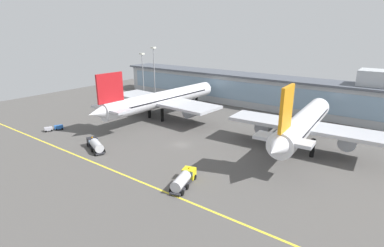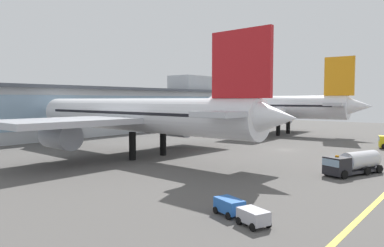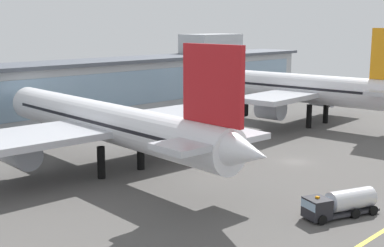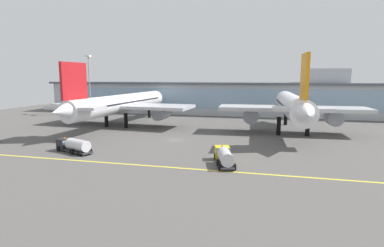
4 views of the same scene
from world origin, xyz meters
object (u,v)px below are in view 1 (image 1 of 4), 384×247
Objects in this scene: airliner_near_left at (162,99)px; airliner_near_right at (303,124)px; apron_light_mast_centre at (143,67)px; baggage_tug_near at (95,144)px; apron_light_mast_west at (154,65)px; fuel_tanker_truck at (184,179)px; service_truck_far at (54,128)px.

airliner_near_right is at bearing -87.95° from airliner_near_left.
airliner_near_left is 50.86m from airliner_near_right.
airliner_near_right is 87.97m from apron_light_mast_centre.
baggage_tug_near is at bearing -166.43° from airliner_near_left.
apron_light_mast_west is (-30.92, 56.38, 13.95)m from baggage_tug_near.
fuel_tanker_truck is (-13.54, -33.78, -5.91)m from airliner_near_right.
baggage_tug_near is at bearing 123.08° from airliner_near_right.
baggage_tug_near is 1.62× the size of service_truck_far.
fuel_tanker_truck is at bearing -71.63° from service_truck_far.
fuel_tanker_truck is (37.30, -35.08, -5.34)m from airliner_near_left.
apron_light_mast_centre is at bearing 58.60° from airliner_near_left.
fuel_tanker_truck is at bearing 155.04° from airliner_near_right.
apron_light_mast_centre reaches higher than fuel_tanker_truck.
apron_light_mast_centre is (-84.22, 24.61, 6.28)m from airliner_near_right.
baggage_tug_near is 0.45× the size of apron_light_mast_centre.
apron_light_mast_west reaches higher than apron_light_mast_centre.
airliner_near_right is 55.83m from baggage_tug_near.
baggage_tug_near is (-44.81, -32.77, -5.91)m from airliner_near_right.
apron_light_mast_west is (-62.18, 57.39, 13.95)m from fuel_tanker_truck.
apron_light_mast_centre is at bearing -34.03° from baggage_tug_near.
apron_light_mast_centre is (-39.42, 57.38, 12.18)m from baggage_tug_near.
apron_light_mast_centre reaches higher than service_truck_far.
service_truck_far is at bearing -83.21° from apron_light_mast_west.
fuel_tanker_truck is 55.80m from service_truck_far.
apron_light_mast_west reaches higher than baggage_tug_near.
apron_light_mast_west is (-75.72, 23.61, 8.04)m from airliner_near_right.
airliner_near_right is 36.87m from fuel_tanker_truck.
airliner_near_right is 5.34× the size of fuel_tanker_truck.
airliner_near_right is 79.73m from apron_light_mast_west.
airliner_near_right is at bearing -37.41° from fuel_tanker_truck.
airliner_near_right is 5.37× the size of baggage_tug_near.
airliner_near_left reaches higher than fuel_tanker_truck.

